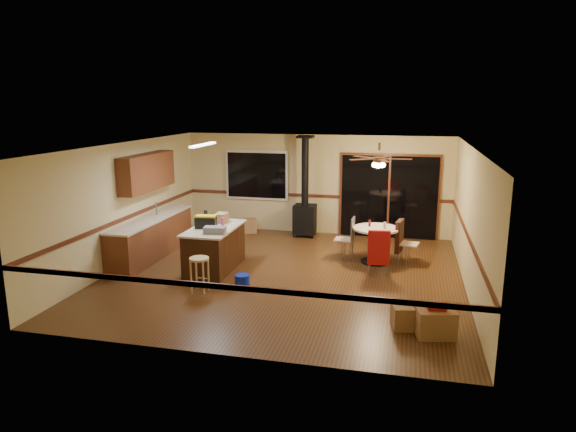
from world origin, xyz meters
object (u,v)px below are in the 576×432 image
(box_corner_a, at_px, (435,322))
(kitchen_island, at_px, (215,248))
(chair_left, at_px, (349,234))
(box_under_window, at_px, (248,226))
(dining_table, at_px, (376,239))
(bar_stool, at_px, (200,275))
(chair_near, at_px, (379,247))
(box_corner_b, at_px, (407,316))
(toolbox_black, at_px, (206,222))
(blue_bucket, at_px, (242,281))
(wood_stove, at_px, (305,209))
(toolbox_grey, at_px, (215,230))
(chair_right, at_px, (401,236))

(box_corner_a, bearing_deg, kitchen_island, 153.32)
(chair_left, distance_m, box_under_window, 3.44)
(dining_table, distance_m, box_corner_a, 3.59)
(bar_stool, relative_size, chair_near, 0.94)
(box_corner_b, bearing_deg, toolbox_black, 154.80)
(blue_bucket, xyz_separation_m, dining_table, (2.35, 2.10, 0.42))
(wood_stove, xyz_separation_m, toolbox_grey, (-1.10, -3.51, 0.24))
(dining_table, relative_size, chair_left, 1.92)
(chair_left, relative_size, box_corner_b, 1.13)
(wood_stove, xyz_separation_m, box_corner_a, (3.04, -5.23, -0.52))
(chair_near, bearing_deg, box_under_window, 142.61)
(blue_bucket, distance_m, box_corner_b, 3.26)
(blue_bucket, bearing_deg, wood_stove, 83.98)
(wood_stove, height_order, bar_stool, wood_stove)
(chair_near, bearing_deg, box_corner_a, -68.46)
(box_under_window, bearing_deg, chair_right, -24.09)
(kitchen_island, relative_size, chair_near, 2.40)
(toolbox_grey, bearing_deg, box_corner_a, -22.61)
(dining_table, relative_size, box_under_window, 2.19)
(blue_bucket, relative_size, dining_table, 0.29)
(blue_bucket, relative_size, chair_left, 0.55)
(bar_stool, relative_size, chair_left, 1.27)
(toolbox_grey, distance_m, chair_near, 3.27)
(bar_stool, xyz_separation_m, box_under_window, (-0.48, 4.41, -0.15))
(chair_near, bearing_deg, chair_right, 67.22)
(chair_right, height_order, box_corner_b, chair_right)
(toolbox_grey, distance_m, box_under_window, 3.67)
(wood_stove, distance_m, toolbox_grey, 3.68)
(wood_stove, bearing_deg, chair_left, -52.37)
(wood_stove, height_order, chair_left, wood_stove)
(toolbox_black, bearing_deg, toolbox_grey, -47.68)
(chair_left, height_order, box_corner_b, chair_left)
(toolbox_grey, xyz_separation_m, toolbox_black, (-0.33, 0.36, 0.05))
(box_under_window, bearing_deg, toolbox_grey, -82.54)
(toolbox_black, relative_size, bar_stool, 0.64)
(kitchen_island, distance_m, blue_bucket, 1.29)
(toolbox_black, bearing_deg, bar_stool, -74.17)
(blue_bucket, bearing_deg, box_corner_b, -20.34)
(toolbox_black, bearing_deg, box_under_window, 92.44)
(toolbox_black, bearing_deg, box_corner_b, -25.20)
(box_corner_b, bearing_deg, dining_table, 102.29)
(bar_stool, xyz_separation_m, box_corner_a, (4.13, -0.88, -0.12))
(box_under_window, bearing_deg, chair_near, -37.39)
(box_corner_b, bearing_deg, chair_right, 93.16)
(wood_stove, xyz_separation_m, box_under_window, (-1.57, 0.05, -0.55))
(blue_bucket, bearing_deg, chair_left, 51.28)
(wood_stove, bearing_deg, dining_table, -43.44)
(kitchen_island, relative_size, bar_stool, 2.56)
(blue_bucket, relative_size, box_corner_a, 0.51)
(wood_stove, distance_m, box_corner_a, 6.08)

